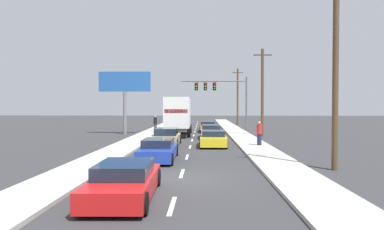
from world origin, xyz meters
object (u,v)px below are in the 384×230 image
Objects in this scene: utility_pole_mid at (262,91)px; utility_pole_far at (238,96)px; car_orange at (208,127)px; car_tan at (167,137)px; utility_pole_near at (336,66)px; car_blue at (159,150)px; pedestrian_near_corner at (259,133)px; pedestrian_mid_block at (155,124)px; box_truck at (178,114)px; car_red at (124,181)px; traffic_signal_mast at (216,90)px; car_silver at (211,132)px; roadside_billboard at (125,88)px; car_yellow at (213,139)px.

utility_pole_far is (-0.29, 21.24, 0.16)m from utility_pole_mid.
utility_pole_far is (4.99, 15.38, 4.05)m from car_orange.
car_tan is 13.96m from utility_pole_near.
car_blue is 9.99m from utility_pole_near.
pedestrian_near_corner is 16.37m from pedestrian_mid_block.
box_truck is at bearing 124.33° from pedestrian_near_corner.
car_tan is 15.08m from car_red.
pedestrian_near_corner is (6.59, -9.65, -1.14)m from box_truck.
car_red is at bearing -90.75° from car_blue.
utility_pole_near reaches higher than box_truck.
car_red is 45.38m from utility_pole_far.
traffic_signal_mast is 13.50m from utility_pole_far.
car_tan is 0.50× the size of utility_pole_far.
utility_pole_far is at bearing 73.01° from traffic_signal_mast.
utility_pole_mid is at bearing 79.01° from pedestrian_near_corner.
traffic_signal_mast is 8.93m from pedestrian_mid_block.
car_red is at bearing -97.56° from traffic_signal_mast.
utility_pole_near is at bearing -80.28° from traffic_signal_mast.
utility_pole_far is (8.32, 29.38, 3.99)m from car_tan.
pedestrian_near_corner reaches higher than car_silver.
car_silver is at bearing 116.67° from pedestrian_near_corner.
utility_pole_near is 5.27× the size of pedestrian_mid_block.
box_truck is 22.22m from utility_pole_far.
car_silver is 2.35× the size of pedestrian_mid_block.
pedestrian_near_corner is at bearing -81.81° from traffic_signal_mast.
car_silver is (3.50, 5.85, -0.03)m from car_tan.
utility_pole_near is (5.39, -15.75, 4.27)m from car_silver.
pedestrian_mid_block reaches higher than pedestrian_near_corner.
car_red is 1.05× the size of car_orange.
car_orange is 0.67× the size of roadside_billboard.
roadside_billboard is at bearing -125.88° from utility_pole_far.
car_silver is 0.49× the size of utility_pole_mid.
box_truck is 1.83× the size of car_tan.
roadside_billboard is (-9.89, -6.22, -0.09)m from traffic_signal_mast.
utility_pole_mid is 9.77m from pedestrian_near_corner.
car_tan is at bearing -78.34° from pedestrian_mid_block.
car_red is 27.74m from pedestrian_mid_block.
utility_pole_near reaches higher than car_tan.
pedestrian_near_corner reaches higher than car_red.
car_blue is 19.91m from pedestrian_mid_block.
utility_pole_mid reaches higher than car_blue.
utility_pole_mid is 12.49m from pedestrian_mid_block.
traffic_signal_mast is 17.94m from pedestrian_near_corner.
utility_pole_far is 23.61m from roadside_billboard.
utility_pole_mid is at bearing -4.60° from box_truck.
car_red is 11.00m from utility_pole_near.
utility_pole_near is 25.47m from pedestrian_mid_block.
roadside_billboard is at bearing -142.25° from pedestrian_mid_block.
traffic_signal_mast is 4.69× the size of pedestrian_near_corner.
car_yellow is (3.32, 14.59, -0.00)m from car_red.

